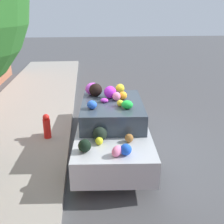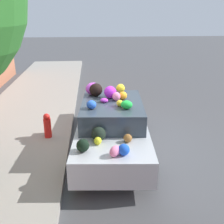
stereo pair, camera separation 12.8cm
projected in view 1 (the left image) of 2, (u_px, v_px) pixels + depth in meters
name	position (u px, v px, depth m)	size (l,w,h in m)	color
ground_plane	(110.00, 148.00, 7.06)	(60.00, 60.00, 0.00)	#4C4C4F
sidewalk_curb	(7.00, 150.00, 6.79)	(24.00, 3.20, 0.15)	#9E998E
fire_hydrant	(47.00, 126.00, 7.19)	(0.20, 0.20, 0.70)	red
art_car	(112.00, 123.00, 6.74)	(4.48, 1.99, 1.71)	#B7BABF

